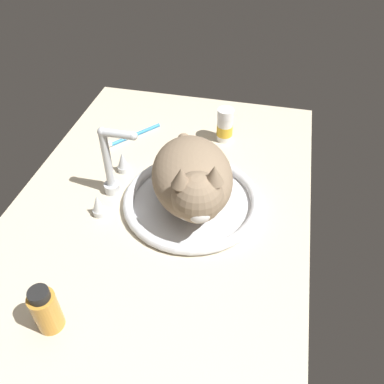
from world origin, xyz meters
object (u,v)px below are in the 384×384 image
Objects in this scene: amber_bottle at (46,310)px; toothbrush at (131,136)px; sink_basin at (192,201)px; pill_bottle at (225,126)px; faucet at (111,169)px; cat at (193,180)px.

amber_bottle reaches higher than toothbrush.
sink_basin is 29.54cm from pill_bottle.
sink_basin is 33.84cm from toothbrush.
sink_basin is at bearing 173.73° from pill_bottle.
amber_bottle is (-37.62, 18.57, 3.88)cm from sink_basin.
amber_bottle is at bearing 161.94° from pill_bottle.
faucet is 1.27× the size of toothbrush.
sink_basin is 3.17× the size of amber_bottle.
cat is 40.70cm from amber_bottle.
faucet reaches higher than pill_bottle.
faucet is 24.93cm from toothbrush.
amber_bottle is 0.68× the size of toothbrush.
amber_bottle is at bearing -177.47° from faucet.
faucet is 1.87× the size of amber_bottle.
cat is at bearing -28.51° from amber_bottle.
cat reaches higher than faucet.
toothbrush is at bearing 9.49° from faucet.
cat is at bearing 175.46° from pill_bottle.
cat is at bearing -135.94° from toothbrush.
pill_bottle is at bearing -78.66° from toothbrush.
cat reaches higher than amber_bottle.
pill_bottle is (66.76, -21.78, -0.29)cm from amber_bottle.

